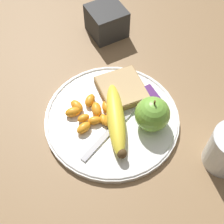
# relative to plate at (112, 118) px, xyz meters

# --- Properties ---
(ground_plane) EXTENTS (3.00, 3.00, 0.00)m
(ground_plane) POSITION_rel_plate_xyz_m (0.00, 0.00, -0.01)
(ground_plane) COLOR olive
(plate) EXTENTS (0.28, 0.28, 0.01)m
(plate) POSITION_rel_plate_xyz_m (0.00, 0.00, 0.00)
(plate) COLOR white
(plate) RESTS_ON ground_plane
(apple) EXTENTS (0.07, 0.07, 0.08)m
(apple) POSITION_rel_plate_xyz_m (0.05, 0.06, 0.04)
(apple) COLOR #72B23D
(apple) RESTS_ON plate
(banana) EXTENTS (0.17, 0.10, 0.04)m
(banana) POSITION_rel_plate_xyz_m (0.02, 0.00, 0.02)
(banana) COLOR yellow
(banana) RESTS_ON plate
(bread_slice) EXTENTS (0.11, 0.10, 0.02)m
(bread_slice) POSITION_rel_plate_xyz_m (-0.05, 0.05, 0.02)
(bread_slice) COLOR olive
(bread_slice) RESTS_ON plate
(fork) EXTENTS (0.08, 0.17, 0.00)m
(fork) POSITION_rel_plate_xyz_m (0.02, -0.00, 0.01)
(fork) COLOR #B2B2B7
(fork) RESTS_ON plate
(jam_packet) EXTENTS (0.05, 0.04, 0.02)m
(jam_packet) POSITION_rel_plate_xyz_m (-0.00, 0.09, 0.01)
(jam_packet) COLOR silver
(jam_packet) RESTS_ON plate
(orange_segment_0) EXTENTS (0.03, 0.04, 0.02)m
(orange_segment_0) POSITION_rel_plate_xyz_m (0.00, -0.06, 0.01)
(orange_segment_0) COLOR orange
(orange_segment_0) RESTS_ON plate
(orange_segment_1) EXTENTS (0.03, 0.02, 0.01)m
(orange_segment_1) POSITION_rel_plate_xyz_m (-0.00, -0.02, 0.01)
(orange_segment_1) COLOR orange
(orange_segment_1) RESTS_ON plate
(orange_segment_2) EXTENTS (0.04, 0.03, 0.02)m
(orange_segment_2) POSITION_rel_plate_xyz_m (-0.06, -0.05, 0.01)
(orange_segment_2) COLOR orange
(orange_segment_2) RESTS_ON plate
(orange_segment_3) EXTENTS (0.04, 0.04, 0.02)m
(orange_segment_3) POSITION_rel_plate_xyz_m (-0.06, -0.02, 0.01)
(orange_segment_3) COLOR orange
(orange_segment_3) RESTS_ON plate
(orange_segment_4) EXTENTS (0.04, 0.03, 0.02)m
(orange_segment_4) POSITION_rel_plate_xyz_m (-0.03, -0.02, 0.01)
(orange_segment_4) COLOR orange
(orange_segment_4) RESTS_ON plate
(orange_segment_5) EXTENTS (0.02, 0.03, 0.02)m
(orange_segment_5) POSITION_rel_plate_xyz_m (-0.01, -0.04, 0.01)
(orange_segment_5) COLOR orange
(orange_segment_5) RESTS_ON plate
(orange_segment_6) EXTENTS (0.04, 0.03, 0.02)m
(orange_segment_6) POSITION_rel_plate_xyz_m (-0.02, -0.00, 0.01)
(orange_segment_6) COLOR orange
(orange_segment_6) RESTS_ON plate
(orange_segment_7) EXTENTS (0.03, 0.04, 0.02)m
(orange_segment_7) POSITION_rel_plate_xyz_m (-0.05, -0.07, 0.01)
(orange_segment_7) COLOR orange
(orange_segment_7) RESTS_ON plate
(orange_segment_8) EXTENTS (0.04, 0.04, 0.02)m
(orange_segment_8) POSITION_rel_plate_xyz_m (0.01, -0.01, 0.01)
(orange_segment_8) COLOR orange
(orange_segment_8) RESTS_ON plate
(orange_segment_9) EXTENTS (0.02, 0.03, 0.01)m
(orange_segment_9) POSITION_rel_plate_xyz_m (-0.02, -0.05, 0.01)
(orange_segment_9) COLOR orange
(orange_segment_9) RESTS_ON plate
(condiment_caddy) EXTENTS (0.09, 0.09, 0.07)m
(condiment_caddy) POSITION_rel_plate_xyz_m (-0.24, 0.12, 0.03)
(condiment_caddy) COLOR #2D2D2D
(condiment_caddy) RESTS_ON ground_plane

